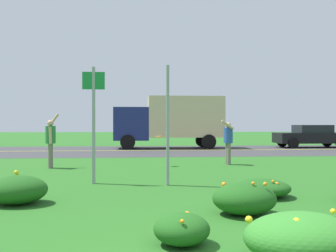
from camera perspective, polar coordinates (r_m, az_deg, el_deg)
ground_plane at (r=12.46m, az=2.06°, el=-6.66°), size 120.00×120.00×0.00m
highway_strip at (r=21.75m, az=-0.93°, el=-3.67°), size 120.00×8.89×0.01m
highway_center_stripe at (r=21.75m, az=-0.93°, el=-3.66°), size 120.00×0.16×0.00m
daylily_clump_mid_left at (r=4.93m, az=2.06°, el=-15.12°), size 0.71×0.72×0.39m
daylily_clump_front_left at (r=4.55m, az=19.48°, el=-15.49°), size 1.29×1.03×0.58m
daylily_clump_mid_right at (r=8.23m, az=13.86°, el=-8.98°), size 1.18×1.12×0.39m
daylily_clump_front_center at (r=6.59m, az=11.33°, el=-10.59°), size 1.07×0.96×0.57m
daylily_clump_front_right at (r=7.80m, az=-21.61°, el=-8.85°), size 1.12×0.98×0.60m
sign_post_near_path at (r=9.81m, az=-11.05°, el=1.84°), size 0.56×0.10×2.95m
sign_post_by_roadside at (r=9.37m, az=-0.04°, el=0.10°), size 0.07×0.10×2.95m
person_thrower_green_shirt at (r=13.64m, az=-17.14°, el=-1.88°), size 0.42×0.51×1.89m
person_catcher_blue_shirt at (r=14.34m, az=8.97°, el=-1.97°), size 0.50×0.52×1.67m
frisbee_orange at (r=13.64m, az=-1.37°, el=-1.59°), size 0.27×0.27×0.07m
car_black_center_left at (r=26.21m, az=20.62°, el=-1.40°), size 4.50×2.00×1.45m
box_truck_navy at (r=23.75m, az=0.41°, el=1.01°), size 6.70×2.46×3.20m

